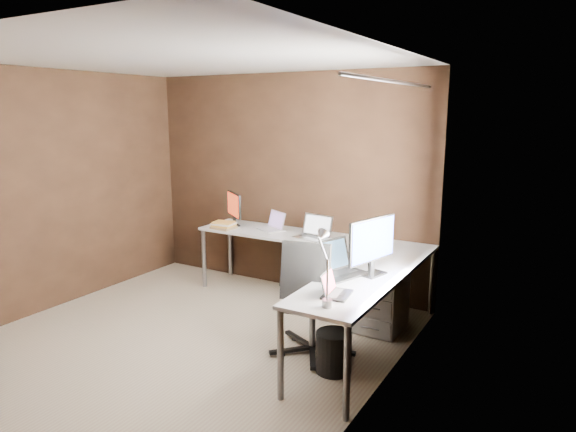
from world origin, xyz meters
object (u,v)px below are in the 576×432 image
Objects in this scene: desk_lamp at (323,257)px; office_chair at (311,321)px; book_stack at (224,225)px; laptop_silver at (314,233)px; drawer_pedestal at (381,299)px; monitor_left at (234,207)px; laptop_black_big at (336,267)px; laptop_black_small at (334,290)px; wastebasket at (334,352)px; monitor_right at (372,243)px; laptop_white at (273,226)px.

desk_lamp is 1.02m from office_chair.
laptop_silver is at bearing 7.04° from book_stack.
book_stack reaches higher than drawer_pedestal.
monitor_left is at bearing 134.00° from office_chair.
office_chair is (-0.38, 0.56, -0.76)m from desk_lamp.
laptop_black_big is at bearing 91.80° from desk_lamp.
wastebasket is (-0.08, 0.20, -0.60)m from laptop_black_small.
wastebasket is at bearing 14.15° from laptop_black_small.
drawer_pedestal is 1.05× the size of monitor_right.
laptop_white is at bearing 115.76° from desk_lamp.
monitor_left is 2.57m from laptop_black_small.
laptop_black_small is (2.04, -1.56, -0.18)m from monitor_left.
laptop_black_small is 1.07× the size of book_stack.
laptop_white is 0.95× the size of laptop_silver.
monitor_left is 1.12m from laptop_silver.
laptop_white is 1.72m from office_chair.
monitor_left is 0.79× the size of laptop_black_big.
drawer_pedestal is 2.12m from monitor_left.
laptop_black_big is at bearing -12.93° from laptop_white.
wastebasket is (1.96, -1.36, -0.79)m from monitor_left.
monitor_right is 0.94m from wastebasket.
book_stack is 0.80× the size of wastebasket.
desk_lamp is at bearing -78.30° from wastebasket.
laptop_black_big is 0.73m from desk_lamp.
wastebasket is (0.85, -1.29, -0.61)m from laptop_silver.
monitor_left is 2.13m from office_chair.
desk_lamp is at bearing -52.94° from laptop_silver.
monitor_left is (-1.99, 0.37, 0.65)m from drawer_pedestal.
drawer_pedestal is 2.05m from book_stack.
laptop_white is 1.13× the size of wastebasket.
laptop_silver is (-0.99, 0.88, -0.22)m from monitor_right.
monitor_right reaches higher than laptop_silver.
laptop_black_small is at bearing 0.01° from monitor_left.
laptop_silver is 1.66m from wastebasket.
wastebasket is at bearing -30.49° from book_stack.
monitor_right is 1.87m from laptop_white.
drawer_pedestal is 0.92m from monitor_right.
monitor_left is at bearing -175.65° from laptop_silver.
book_stack is (-2.04, 1.35, -0.00)m from laptop_black_small.
book_stack is 0.50× the size of desk_lamp.
monitor_left is 2.68m from desk_lamp.
monitor_right is (2.10, -0.95, 0.05)m from monitor_left.
wastebasket is (1.43, -1.39, -0.61)m from laptop_white.
laptop_white is (-1.46, 0.40, 0.48)m from drawer_pedestal.
desk_lamp is 0.97m from wastebasket.
monitor_left is at bearing 145.18° from wastebasket.
laptop_white is (0.52, 0.03, -0.18)m from monitor_left.
book_stack is at bearing 149.51° from wastebasket.
desk_lamp reaches higher than monitor_right.
desk_lamp reaches higher than laptop_black_small.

